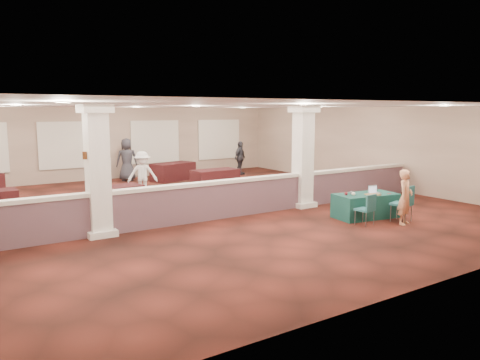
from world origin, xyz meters
TOP-DOWN VIEW (x-y plane):
  - ground at (0.00, 0.00)m, footprint 16.00×16.00m
  - wall_back at (0.00, 8.00)m, footprint 16.00×0.04m
  - wall_front at (0.00, -8.00)m, footprint 16.00×0.04m
  - wall_right at (8.00, 0.00)m, footprint 0.04×16.00m
  - ceiling at (0.00, 0.00)m, footprint 16.00×16.00m
  - partition_wall at (0.00, -1.50)m, footprint 15.60×0.28m
  - column_left at (-3.50, -1.50)m, footprint 0.72×0.72m
  - column_right at (3.00, -1.50)m, footprint 0.72×0.72m
  - sconce_left at (-3.78, -1.50)m, footprint 0.12×0.12m
  - sconce_right at (-3.22, -1.50)m, footprint 0.12×0.12m
  - near_table at (3.50, -3.69)m, footprint 1.92×1.16m
  - conf_chair_main at (3.98, -4.67)m, footprint 0.62×0.62m
  - conf_chair_side at (2.81, -4.37)m, footprint 0.47×0.48m
  - woman at (3.76, -4.84)m, footprint 0.63×0.52m
  - far_table_front_center at (-2.00, 1.75)m, footprint 1.76×1.12m
  - far_table_front_right at (4.54, 0.30)m, footprint 1.88×0.98m
  - far_table_back_center at (2.00, 6.04)m, footprint 2.10×1.47m
  - far_table_back_right at (2.50, 3.20)m, footprint 1.87×1.01m
  - attendee_b at (-0.62, 3.00)m, footprint 1.14×0.80m
  - attendee_c at (5.51, 6.00)m, footprint 1.04×0.85m
  - attendee_d at (0.24, 7.00)m, footprint 1.03×0.75m
  - laptop_base at (3.77, -3.78)m, footprint 0.34×0.26m
  - laptop_screen at (3.79, -3.68)m, footprint 0.31×0.06m
  - screen_glow at (3.79, -3.68)m, footprint 0.28×0.05m
  - knitting at (3.51, -3.94)m, footprint 0.42×0.34m
  - yarn_cream at (2.97, -3.71)m, footprint 0.10×0.10m
  - yarn_red at (2.85, -3.55)m, footprint 0.09×0.09m
  - yarn_grey at (3.10, -3.52)m, footprint 0.10×0.10m
  - scissors at (4.07, -4.05)m, footprint 0.12×0.05m

SIDE VIEW (x-z plane):
  - ground at x=0.00m, z-range 0.00..0.00m
  - far_table_front_center at x=-2.00m, z-range 0.00..0.66m
  - near_table at x=3.50m, z-range 0.00..0.69m
  - far_table_back_right at x=2.50m, z-range 0.00..0.74m
  - far_table_front_right at x=4.54m, z-range 0.00..0.75m
  - far_table_back_center at x=2.00m, z-range 0.00..0.77m
  - conf_chair_side at x=2.81m, z-range 0.08..0.93m
  - partition_wall at x=0.00m, z-range 0.02..1.12m
  - conf_chair_main at x=3.98m, z-range 0.09..1.10m
  - scissors at x=4.07m, z-range 0.69..0.70m
  - laptop_base at x=3.77m, z-range 0.69..0.71m
  - knitting at x=3.51m, z-range 0.69..0.72m
  - yarn_red at x=2.85m, z-range 0.69..0.79m
  - yarn_grey at x=3.10m, z-range 0.69..0.79m
  - yarn_cream at x=2.97m, z-range 0.69..0.80m
  - woman at x=3.76m, z-range 0.00..1.49m
  - screen_glow at x=3.79m, z-range 0.71..0.89m
  - attendee_c at x=5.51m, z-range 0.00..1.61m
  - attendee_b at x=-0.62m, z-range 0.00..1.62m
  - laptop_screen at x=3.79m, z-range 0.71..0.92m
  - attendee_d at x=0.24m, z-range 0.00..1.87m
  - wall_back at x=0.00m, z-range 0.00..3.20m
  - wall_front at x=0.00m, z-range 0.00..3.20m
  - wall_right at x=8.00m, z-range 0.00..3.20m
  - column_left at x=-3.50m, z-range 0.04..3.24m
  - column_right at x=3.00m, z-range 0.04..3.24m
  - sconce_left at x=-3.78m, z-range 1.91..2.09m
  - sconce_right at x=-3.22m, z-range 1.91..2.09m
  - ceiling at x=0.00m, z-range 3.19..3.21m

